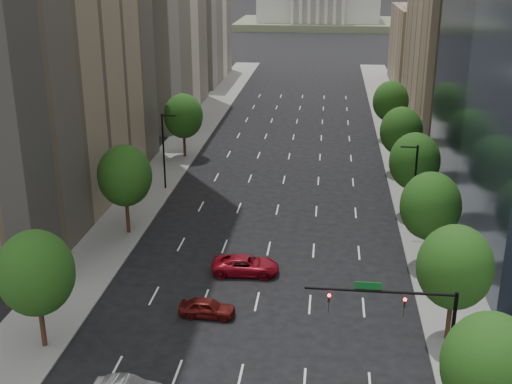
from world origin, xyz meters
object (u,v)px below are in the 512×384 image
(car_red_far, at_px, (246,265))
(traffic_signal, at_px, (412,317))
(capitol, at_px, (319,4))
(car_maroon, at_px, (207,308))

(car_red_far, bearing_deg, traffic_signal, -143.45)
(capitol, bearing_deg, traffic_signal, -87.26)
(car_red_far, bearing_deg, capitol, -3.17)
(capitol, bearing_deg, car_maroon, -90.94)
(capitol, distance_m, car_red_far, 205.17)
(traffic_signal, xyz_separation_m, car_maroon, (-14.02, 7.37, -4.45))
(capitol, relative_size, car_red_far, 10.48)
(car_maroon, xyz_separation_m, car_red_far, (2.00, 7.33, 0.07))
(traffic_signal, xyz_separation_m, car_red_far, (-12.03, 14.69, -4.38))
(car_maroon, distance_m, car_red_far, 7.60)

